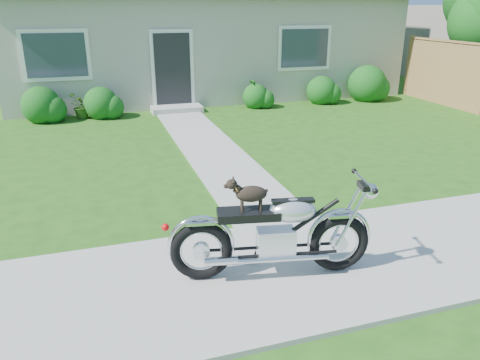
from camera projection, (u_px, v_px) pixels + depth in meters
name	position (u px, v px, depth m)	size (l,w,h in m)	color
ground	(422.00, 245.00, 5.84)	(80.00, 80.00, 0.00)	#235114
sidewalk	(422.00, 244.00, 5.83)	(24.00, 2.20, 0.04)	#9E9B93
walkway	(208.00, 146.00, 9.87)	(1.20, 8.00, 0.03)	#9E9B93
house	(200.00, 26.00, 15.78)	(12.60, 7.03, 4.50)	#AEA89D
shrub_row	(249.00, 93.00, 13.44)	(10.52, 1.18, 1.18)	#155116
potted_plant_left	(81.00, 106.00, 12.21)	(0.60, 0.52, 0.67)	#264E14
potted_plant_right	(253.00, 93.00, 13.52)	(0.47, 0.47, 0.84)	#1D611A
motorcycle_with_dog	(276.00, 233.00, 4.97)	(2.21, 0.74, 1.13)	black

